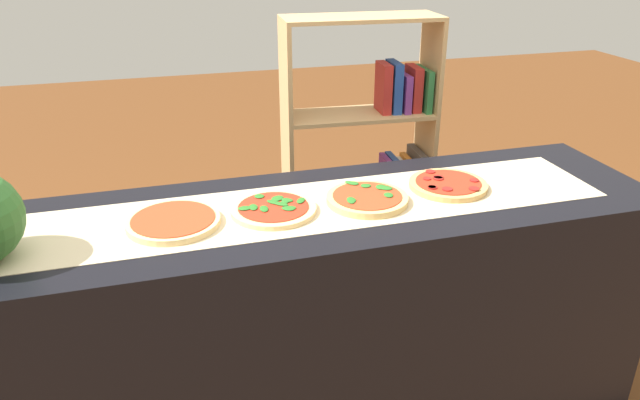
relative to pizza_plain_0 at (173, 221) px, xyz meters
name	(u,v)px	position (x,y,z in m)	size (l,w,h in m)	color
counter	(320,322)	(0.46, 0.01, -0.47)	(2.26, 0.62, 0.91)	black
parchment_paper	(320,205)	(0.46, 0.01, -0.01)	(1.88, 0.37, 0.00)	beige
pizza_plain_0	(173,221)	(0.00, 0.00, 0.00)	(0.28, 0.28, 0.02)	#E5C17F
pizza_spinach_1	(274,209)	(0.31, 0.01, 0.00)	(0.27, 0.27, 0.02)	#E5C17F
pizza_spinach_2	(367,198)	(0.61, -0.01, 0.00)	(0.26, 0.26, 0.03)	#DBB26B
pizza_pepperoni_3	(448,185)	(0.92, 0.03, 0.00)	(0.26, 0.26, 0.03)	tan
bookshelf	(375,167)	(1.01, 0.94, -0.30)	(0.73, 0.31, 1.36)	tan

